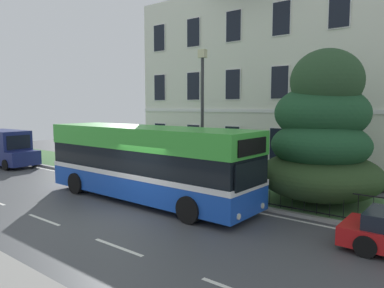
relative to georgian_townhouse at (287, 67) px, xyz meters
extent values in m
cube|color=#434548|center=(0.01, -14.09, -6.56)|extent=(60.00, 56.00, 0.06)
cube|color=silver|center=(0.01, -10.44, -6.52)|extent=(54.00, 0.14, 0.01)
cube|color=silver|center=(-1.99, -15.89, -6.52)|extent=(2.00, 0.12, 0.01)
cube|color=silver|center=(2.01, -15.89, -6.52)|extent=(2.00, 0.12, 0.01)
cube|color=#9E9E99|center=(0.01, -9.97, -6.47)|extent=(57.00, 0.24, 0.12)
cube|color=#48753F|center=(0.01, -7.80, -6.47)|extent=(57.00, 4.09, 0.12)
cube|color=silver|center=(0.00, 0.01, -1.01)|extent=(17.57, 8.33, 10.79)
cube|color=white|center=(0.00, -4.19, -2.78)|extent=(17.57, 0.06, 0.20)
cube|color=#2D333D|center=(0.00, -4.20, -5.31)|extent=(1.10, 0.06, 2.20)
cube|color=white|center=(-7.32, -4.20, -4.58)|extent=(1.06, 0.04, 1.81)
cube|color=black|center=(-7.32, -4.22, -4.58)|extent=(0.96, 0.03, 1.71)
cube|color=white|center=(-4.39, -4.20, -4.58)|extent=(1.06, 0.04, 1.81)
cube|color=black|center=(-4.39, -4.22, -4.58)|extent=(0.96, 0.03, 1.71)
cube|color=white|center=(-1.46, -4.20, -4.58)|extent=(1.06, 0.04, 1.81)
cube|color=black|center=(-1.46, -4.22, -4.58)|extent=(0.96, 0.03, 1.71)
cube|color=white|center=(1.46, -4.20, -4.58)|extent=(1.06, 0.04, 1.81)
cube|color=black|center=(1.46, -4.22, -4.58)|extent=(0.96, 0.03, 1.71)
cube|color=white|center=(4.39, -4.20, -4.58)|extent=(1.06, 0.04, 1.81)
cube|color=black|center=(4.39, -4.22, -4.58)|extent=(0.96, 0.03, 1.71)
cube|color=white|center=(-7.32, -4.20, -1.26)|extent=(1.06, 0.04, 1.81)
cube|color=black|center=(-7.32, -4.22, -1.26)|extent=(0.96, 0.03, 1.71)
cube|color=white|center=(-4.39, -4.20, -1.26)|extent=(1.06, 0.04, 1.81)
cube|color=black|center=(-4.39, -4.22, -1.26)|extent=(0.96, 0.03, 1.71)
cube|color=white|center=(-1.46, -4.20, -1.26)|extent=(1.06, 0.04, 1.81)
cube|color=black|center=(-1.46, -4.22, -1.26)|extent=(0.96, 0.03, 1.71)
cube|color=white|center=(1.46, -4.20, -1.26)|extent=(1.06, 0.04, 1.81)
cube|color=black|center=(1.46, -4.22, -1.26)|extent=(0.96, 0.03, 1.71)
cube|color=white|center=(4.39, -4.20, -1.26)|extent=(1.06, 0.04, 1.81)
cube|color=black|center=(4.39, -4.22, -1.26)|extent=(0.96, 0.03, 1.71)
cube|color=white|center=(-7.32, -4.20, 2.06)|extent=(1.06, 0.04, 1.81)
cube|color=black|center=(-7.32, -4.22, 2.06)|extent=(0.96, 0.03, 1.71)
cube|color=white|center=(-4.39, -4.20, 2.06)|extent=(1.06, 0.04, 1.81)
cube|color=black|center=(-4.39, -4.22, 2.06)|extent=(0.96, 0.03, 1.71)
cube|color=white|center=(-1.46, -4.20, 2.06)|extent=(1.06, 0.04, 1.81)
cube|color=black|center=(-1.46, -4.22, 2.06)|extent=(0.96, 0.03, 1.71)
cube|color=white|center=(1.46, -4.20, 2.06)|extent=(1.06, 0.04, 1.81)
cube|color=black|center=(1.46, -4.22, 2.06)|extent=(0.96, 0.03, 1.71)
cube|color=white|center=(4.39, -4.20, 2.06)|extent=(1.06, 0.04, 1.81)
cube|color=black|center=(4.39, -4.22, 2.06)|extent=(0.96, 0.03, 1.71)
cube|color=black|center=(0.00, -9.69, -5.46)|extent=(19.29, 0.04, 0.04)
cube|color=black|center=(0.00, -9.69, -6.33)|extent=(19.29, 0.04, 0.04)
cylinder|color=black|center=(-9.64, -9.69, -5.93)|extent=(0.02, 0.02, 0.95)
cylinder|color=black|center=(-9.18, -9.69, -5.93)|extent=(0.02, 0.02, 0.95)
cylinder|color=black|center=(-8.72, -9.69, -5.93)|extent=(0.02, 0.02, 0.95)
cylinder|color=black|center=(-8.27, -9.69, -5.93)|extent=(0.02, 0.02, 0.95)
cylinder|color=black|center=(-7.81, -9.69, -5.93)|extent=(0.02, 0.02, 0.95)
cylinder|color=black|center=(-7.35, -9.69, -5.93)|extent=(0.02, 0.02, 0.95)
cylinder|color=black|center=(-6.89, -9.69, -5.93)|extent=(0.02, 0.02, 0.95)
cylinder|color=black|center=(-6.43, -9.69, -5.93)|extent=(0.02, 0.02, 0.95)
cylinder|color=black|center=(-5.97, -9.69, -5.93)|extent=(0.02, 0.02, 0.95)
cylinder|color=black|center=(-5.51, -9.69, -5.93)|extent=(0.02, 0.02, 0.95)
cylinder|color=black|center=(-5.05, -9.69, -5.93)|extent=(0.02, 0.02, 0.95)
cylinder|color=black|center=(-4.59, -9.69, -5.93)|extent=(0.02, 0.02, 0.95)
cylinder|color=black|center=(-4.13, -9.69, -5.93)|extent=(0.02, 0.02, 0.95)
cylinder|color=black|center=(-3.67, -9.69, -5.93)|extent=(0.02, 0.02, 0.95)
cylinder|color=black|center=(-3.21, -9.69, -5.93)|extent=(0.02, 0.02, 0.95)
cylinder|color=black|center=(-2.76, -9.69, -5.93)|extent=(0.02, 0.02, 0.95)
cylinder|color=black|center=(-2.30, -9.69, -5.93)|extent=(0.02, 0.02, 0.95)
cylinder|color=black|center=(-1.84, -9.69, -5.93)|extent=(0.02, 0.02, 0.95)
cylinder|color=black|center=(-1.38, -9.69, -5.93)|extent=(0.02, 0.02, 0.95)
cylinder|color=black|center=(-0.92, -9.69, -5.93)|extent=(0.02, 0.02, 0.95)
cylinder|color=black|center=(-0.46, -9.69, -5.93)|extent=(0.02, 0.02, 0.95)
cylinder|color=black|center=(0.00, -9.69, -5.93)|extent=(0.02, 0.02, 0.95)
cylinder|color=black|center=(0.46, -9.69, -5.93)|extent=(0.02, 0.02, 0.95)
cylinder|color=black|center=(0.92, -9.69, -5.93)|extent=(0.02, 0.02, 0.95)
cylinder|color=black|center=(1.38, -9.69, -5.93)|extent=(0.02, 0.02, 0.95)
cylinder|color=black|center=(1.84, -9.69, -5.93)|extent=(0.02, 0.02, 0.95)
cylinder|color=black|center=(2.30, -9.69, -5.93)|extent=(0.02, 0.02, 0.95)
cylinder|color=black|center=(2.76, -9.69, -5.93)|extent=(0.02, 0.02, 0.95)
cylinder|color=black|center=(3.21, -9.69, -5.93)|extent=(0.02, 0.02, 0.95)
cylinder|color=black|center=(3.67, -9.69, -5.93)|extent=(0.02, 0.02, 0.95)
cylinder|color=black|center=(4.13, -9.69, -5.93)|extent=(0.02, 0.02, 0.95)
cylinder|color=black|center=(4.59, -9.69, -5.93)|extent=(0.02, 0.02, 0.95)
cylinder|color=black|center=(5.05, -9.69, -5.93)|extent=(0.02, 0.02, 0.95)
cylinder|color=black|center=(5.51, -9.69, -5.93)|extent=(0.02, 0.02, 0.95)
cylinder|color=black|center=(5.97, -9.69, -5.93)|extent=(0.02, 0.02, 0.95)
cylinder|color=black|center=(6.43, -9.69, -5.93)|extent=(0.02, 0.02, 0.95)
cylinder|color=black|center=(6.89, -9.69, -5.93)|extent=(0.02, 0.02, 0.95)
cylinder|color=black|center=(7.35, -9.69, -5.93)|extent=(0.02, 0.02, 0.95)
cylinder|color=#423328|center=(5.11, -7.94, -5.61)|extent=(0.41, 0.41, 1.58)
ellipsoid|color=#273E1E|center=(5.02, -8.02, -5.30)|extent=(4.84, 4.84, 1.97)
ellipsoid|color=#1C4728|center=(5.04, -8.16, -4.05)|extent=(3.80, 3.80, 1.94)
ellipsoid|color=#1F4B2B|center=(4.93, -7.80, -2.80)|extent=(3.70, 3.70, 2.30)
ellipsoid|color=#284729|center=(5.16, -8.06, -1.56)|extent=(2.75, 2.75, 2.48)
cube|color=blue|center=(-1.04, -11.75, -5.75)|extent=(10.15, 2.65, 1.04)
cube|color=white|center=(-1.04, -11.75, -5.27)|extent=(10.17, 2.67, 0.20)
cube|color=black|center=(-1.04, -11.75, -4.74)|extent=(10.07, 2.61, 0.98)
cube|color=green|center=(-1.04, -11.75, -3.82)|extent=(10.15, 2.65, 0.86)
cube|color=black|center=(4.04, -11.82, -4.79)|extent=(0.09, 2.12, 0.90)
cube|color=black|center=(4.04, -11.82, -3.86)|extent=(0.08, 1.82, 0.55)
cylinder|color=silver|center=(4.05, -11.01, -6.05)|extent=(0.04, 0.20, 0.20)
cylinder|color=silver|center=(4.03, -12.62, -6.05)|extent=(0.04, 0.20, 0.20)
cylinder|color=black|center=(2.31, -10.59, -6.05)|extent=(0.96, 0.31, 0.96)
cylinder|color=black|center=(2.28, -13.01, -6.05)|extent=(0.96, 0.31, 0.96)
cylinder|color=black|center=(-4.37, -10.50, -6.05)|extent=(0.96, 0.31, 0.96)
cylinder|color=black|center=(-4.40, -12.92, -6.05)|extent=(0.96, 0.31, 0.96)
cube|color=navy|center=(-12.71, -11.22, -5.85)|extent=(1.04, 1.95, 0.91)
cube|color=navy|center=(-15.14, -11.30, -5.22)|extent=(3.97, 2.05, 2.16)
cube|color=black|center=(-13.17, -11.24, -4.83)|extent=(0.11, 1.54, 0.88)
cylinder|color=black|center=(-13.13, -10.31, -6.19)|extent=(0.69, 0.24, 0.68)
cylinder|color=black|center=(-13.07, -12.15, -6.19)|extent=(0.69, 0.24, 0.68)
cylinder|color=black|center=(-16.25, -10.42, -6.19)|extent=(0.69, 0.24, 0.68)
cylinder|color=black|center=(7.70, -10.65, -6.23)|extent=(0.60, 0.18, 0.60)
cylinder|color=black|center=(7.70, -12.27, -6.23)|extent=(0.60, 0.18, 0.60)
cylinder|color=#333338|center=(0.06, -9.25, -3.39)|extent=(0.14, 0.14, 6.02)
cube|color=beige|center=(0.06, -9.25, -0.20)|extent=(0.36, 0.24, 0.36)
cylinder|color=#4C4742|center=(-8.11, -9.01, -5.98)|extent=(0.47, 0.47, 0.85)
ellipsoid|color=black|center=(-8.11, -9.01, -5.47)|extent=(0.48, 0.48, 0.17)
camera|label=1|loc=(9.72, -22.28, -2.52)|focal=33.43mm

